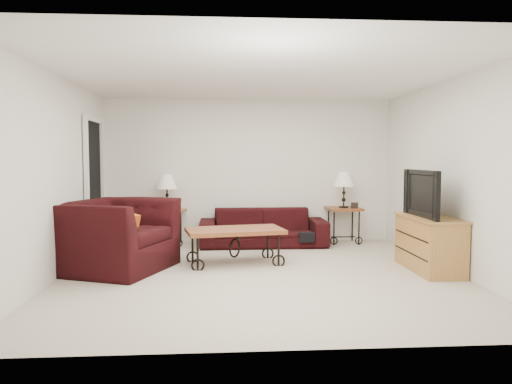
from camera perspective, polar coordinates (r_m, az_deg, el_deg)
ground at (r=6.35m, az=0.45°, el=-9.48°), size 5.00×5.00×0.00m
wall_back at (r=8.68m, az=-0.83°, el=2.48°), size 5.00×0.02×2.50m
wall_front at (r=3.70m, az=3.47°, el=0.41°), size 5.00×0.02×2.50m
wall_left at (r=6.49m, az=-22.16°, el=1.67°), size 0.02×5.00×2.50m
wall_right at (r=6.85m, az=21.81°, el=1.78°), size 0.02×5.00×2.50m
ceiling at (r=6.26m, az=0.46°, el=13.37°), size 5.00×5.00×0.00m
doorway at (r=8.07m, az=-18.27°, el=0.53°), size 0.08×0.94×2.04m
sofa at (r=8.29m, az=0.82°, el=-4.13°), size 2.12×0.83×0.62m
side_table_left at (r=8.49m, az=-10.21°, el=-4.06°), size 0.62×0.62×0.60m
side_table_right at (r=8.70m, az=10.08°, el=-3.80°), size 0.59×0.59×0.62m
lamp_left at (r=8.43m, az=-10.26°, el=-0.02°), size 0.39×0.39×0.60m
lamp_right at (r=8.64m, az=10.13°, el=0.26°), size 0.36×0.36×0.62m
photo_frame_left at (r=8.32m, az=-11.38°, el=-1.82°), size 0.12×0.02×0.10m
photo_frame_right at (r=8.55m, az=11.33°, el=-1.52°), size 0.12×0.04×0.10m
coffee_table at (r=6.90m, az=-2.48°, el=-6.29°), size 1.43×0.94×0.50m
armchair at (r=6.75m, az=-15.93°, el=-4.86°), size 1.67×1.77×0.92m
throw_pillow at (r=6.67m, az=-14.77°, el=-4.42°), size 0.26×0.43×0.42m
tv_stand at (r=6.87m, az=19.40°, el=-5.66°), size 0.49×1.18×0.71m
television at (r=6.78m, az=19.38°, el=-0.16°), size 0.14×1.06×0.61m
backpack at (r=8.10m, az=5.73°, el=-4.77°), size 0.46×0.41×0.50m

